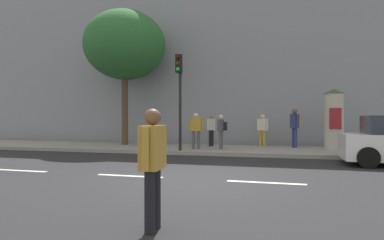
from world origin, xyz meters
The scene contains 13 objects.
ground_plane centered at (0.00, 0.00, 0.00)m, with size 80.00×80.00×0.00m, color #232326.
sidewalk_curb centered at (0.00, 7.00, 0.07)m, with size 36.00×4.00×0.15m, color gray.
lane_markings centered at (0.00, 0.00, 0.00)m, with size 25.80×0.16×0.01m.
building_backdrop centered at (0.00, 12.00, 5.40)m, with size 36.00×5.00×10.81m, color gray.
traffic_light centered at (-2.00, 5.24, 2.84)m, with size 0.24×0.45×3.96m.
poster_column centered at (4.30, 7.70, 1.48)m, with size 0.89×0.89×2.63m.
street_tree centered at (-5.66, 7.64, 5.23)m, with size 4.16×4.16×6.87m.
pedestrian_in_red_top centered at (0.41, -3.71, 0.95)m, with size 0.26×0.65×1.61m.
pedestrian_with_bag centered at (-0.43, 6.38, 1.04)m, with size 0.39×0.59×1.50m.
pedestrian_with_backpack centered at (-1.19, 7.81, 1.04)m, with size 0.34×0.62×1.53m.
pedestrian_in_dark_shirt centered at (2.69, 8.01, 1.22)m, with size 0.50×0.52×1.79m.
pedestrian_near_pole centered at (-1.51, 6.11, 1.08)m, with size 0.64×0.26×1.58m.
pedestrian_tallest centered at (1.22, 8.25, 1.03)m, with size 0.53×0.41×1.53m.
Camera 1 is at (2.03, -7.77, 1.48)m, focal length 30.82 mm.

